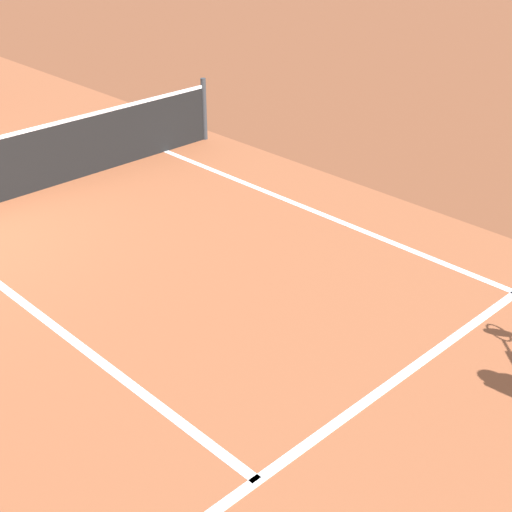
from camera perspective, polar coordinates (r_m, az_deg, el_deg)
The scene contains 3 objects.
line_sideline_right at distance 9.09m, azimuth 16.85°, elevation -1.65°, with size 0.10×11.89×0.01m, color white.
line_service_near at distance 6.15m, azimuth 0.07°, elevation -16.84°, with size 8.22×0.10×0.01m, color white.
line_center_service at distance 8.24m, azimuth -15.73°, elevation -4.81°, with size 0.10×6.40×0.01m, color white.
Camera 1 is at (-3.03, -9.50, 4.37)m, focal length 52.12 mm.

